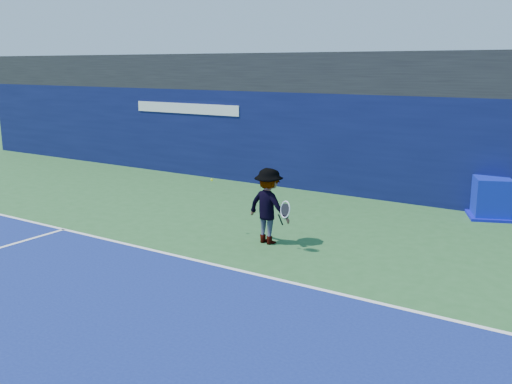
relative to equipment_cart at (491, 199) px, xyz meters
The scene contains 7 objects.
ground 10.27m from the equipment_cart, 108.53° to the right, with size 80.00×80.00×0.00m, color #2A5D2B.
baseline 7.49m from the equipment_cart, 115.85° to the right, with size 24.00×0.10×0.01m, color white.
stadium_band 4.85m from the equipment_cart, 151.53° to the left, with size 36.00×3.00×1.20m, color black.
back_wall_assembly 3.51m from the equipment_cart, 166.76° to the left, with size 36.00×1.03×3.00m.
equipment_cart is the anchor object (origin of this frame).
tennis_player 6.14m from the equipment_cart, 126.55° to the right, with size 1.32×0.77×1.67m.
tennis_ball 7.23m from the equipment_cart, 134.86° to the right, with size 0.06×0.06×0.06m.
Camera 1 is at (5.94, -5.42, 3.84)m, focal length 40.00 mm.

